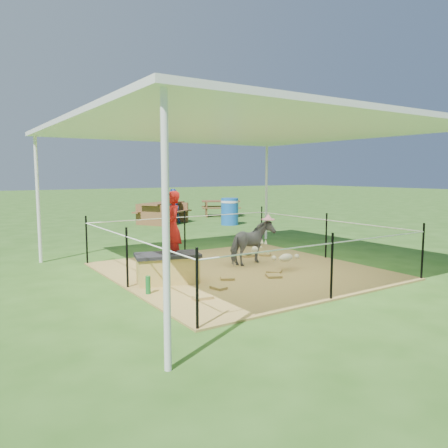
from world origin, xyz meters
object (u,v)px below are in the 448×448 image
trash_barrel (230,212)px  pony (252,243)px  distant_person (172,206)px  straw_bale (168,270)px  picnic_table_far (221,208)px  foal (286,256)px  green_bottle (148,285)px  woman (172,221)px  picnic_table_near (163,213)px

trash_barrel → pony: bearing=-120.4°
distant_person → straw_bale: bearing=59.8°
straw_bale → trash_barrel: (5.62, 6.47, 0.23)m
trash_barrel → picnic_table_far: bearing=62.8°
foal → green_bottle: bearing=167.2°
foal → woman: bearing=156.2°
foal → picnic_table_far: picnic_table_far is taller
picnic_table_near → picnic_table_far: (3.33, 1.21, -0.05)m
pony → picnic_table_near: 7.91m
straw_bale → green_bottle: 0.72m
woman → picnic_table_far: size_ratio=0.73×
pony → distant_person: distant_person is taller
foal → picnic_table_near: bearing=65.2°
trash_barrel → picnic_table_near: size_ratio=0.51×
foal → picnic_table_near: size_ratio=0.50×
straw_bale → foal: 2.33m
pony → picnic_table_far: pony is taller
straw_bale → distant_person: (4.09, 7.98, 0.39)m
straw_bale → pony: bearing=11.4°
foal → straw_bale: bearing=156.6°
green_bottle → trash_barrel: 9.28m
straw_bale → trash_barrel: size_ratio=1.03×
pony → foal: 0.81m
green_bottle → distant_person: distant_person is taller
woman → foal: (2.21, -0.34, -0.77)m
pony → picnic_table_far: bearing=-44.0°
straw_bale → green_bottle: straw_bale is taller
pony → distant_person: bearing=-29.5°
straw_bale → foal: (2.31, -0.34, 0.04)m
trash_barrel → picnic_table_near: 2.50m
straw_bale → foal: foal is taller
straw_bale → distant_person: size_ratio=0.77×
foal → pony: bearing=92.0°
green_bottle → picnic_table_far: bearing=52.0°
straw_bale → pony: size_ratio=0.96×
foal → picnic_table_near: picnic_table_near is taller
pony → green_bottle: bearing=93.8°
picnic_table_far → picnic_table_near: bearing=-131.8°
pony → foal: (0.23, -0.76, -0.17)m
picnic_table_far → distant_person: distant_person is taller
straw_bale → woman: woman is taller
picnic_table_far → trash_barrel: bearing=-88.9°
foal → trash_barrel: size_ratio=0.99×
green_bottle → distant_person: 9.64m
green_bottle → distant_person: size_ratio=0.22×
green_bottle → pony: pony is taller
distant_person → woman: bearing=60.3°
picnic_table_far → foal: bearing=-88.0°
picnic_table_near → green_bottle: bearing=-148.6°
straw_bale → picnic_table_near: picnic_table_near is taller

